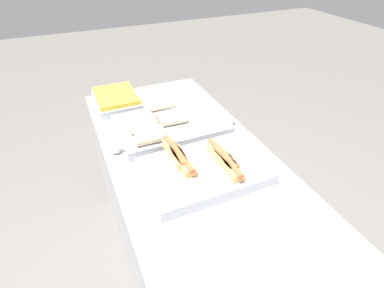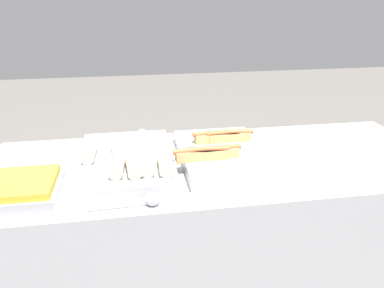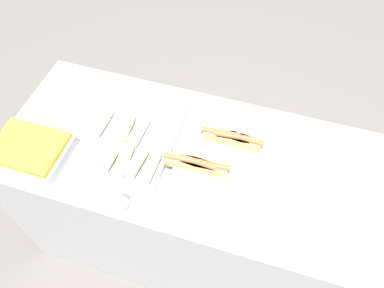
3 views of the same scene
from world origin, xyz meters
name	(u,v)px [view 1 (image 1 of 3)]	position (x,y,z in m)	size (l,w,h in m)	color
counter	(201,242)	(0.00, 0.00, 0.45)	(1.81, 0.69, 0.89)	#B7BABF
tray_hotdogs	(204,169)	(0.01, 0.00, 0.93)	(0.37, 0.47, 0.10)	#B7BABF
tray_wraps	(168,125)	(-0.36, -0.01, 0.93)	(0.35, 0.52, 0.10)	#B7BABF
tray_side_front	(116,100)	(-0.72, -0.19, 0.93)	(0.30, 0.23, 0.07)	#B7BABF
serving_spoon_near	(115,147)	(-0.30, -0.29, 0.92)	(0.23, 0.05, 0.05)	silver
serving_spoon_far	(229,120)	(-0.30, 0.29, 0.92)	(0.22, 0.05, 0.05)	silver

